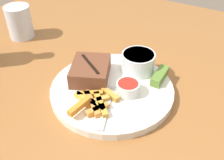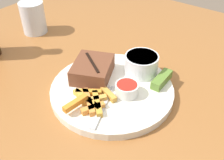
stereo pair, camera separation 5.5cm
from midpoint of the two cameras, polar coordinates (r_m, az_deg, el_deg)
The scene contains 9 objects.
dining_table at distance 0.66m, azimuth 2.39°, elevation -7.66°, with size 1.21×1.26×0.74m.
dinner_plate at distance 0.60m, azimuth 2.58°, elevation -2.26°, with size 0.28×0.28×0.02m.
steak_portion at distance 0.62m, azimuth -1.74°, elevation 2.24°, with size 0.13×0.12×0.04m.
fries_pile at distance 0.55m, azimuth -1.77°, elevation -4.54°, with size 0.12×0.10×0.02m.
coleslaw_cup at distance 0.63m, azimuth 8.89°, elevation 3.56°, with size 0.08×0.08×0.05m.
dipping_sauce_cup at distance 0.57m, azimuth 5.96°, elevation -1.99°, with size 0.05×0.05×0.03m.
pickle_spear at distance 0.62m, azimuth 13.26°, elevation 0.01°, with size 0.07×0.02×0.02m.
fork_utensil at distance 0.54m, azimuth 0.67°, elevation -6.20°, with size 0.13×0.06×0.00m.
drinking_glass at distance 0.87m, azimuth -15.04°, elevation 12.95°, with size 0.07×0.07×0.10m.
Camera 2 is at (-0.37, -0.28, 1.14)m, focal length 42.00 mm.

